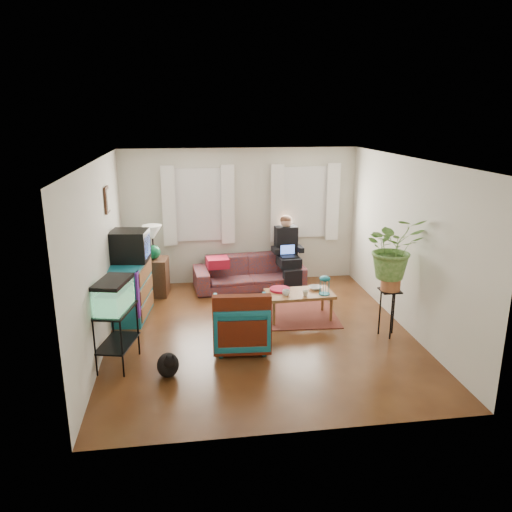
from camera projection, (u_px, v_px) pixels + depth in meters
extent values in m
cube|color=#4F2B14|center=(260.00, 332.00, 7.60)|extent=(4.50, 5.00, 0.01)
cube|color=white|center=(260.00, 160.00, 6.88)|extent=(4.50, 5.00, 0.01)
cube|color=silver|center=(241.00, 216.00, 9.62)|extent=(4.50, 0.01, 2.60)
cube|color=silver|center=(298.00, 317.00, 4.86)|extent=(4.50, 0.01, 2.60)
cube|color=silver|center=(100.00, 256.00, 6.93)|extent=(0.01, 5.00, 2.60)
cube|color=silver|center=(407.00, 245.00, 7.55)|extent=(0.01, 5.00, 2.60)
cube|color=white|center=(199.00, 205.00, 9.42)|extent=(1.08, 0.04, 1.38)
cube|color=white|center=(304.00, 202.00, 9.70)|extent=(1.08, 0.04, 1.38)
cube|color=white|center=(199.00, 206.00, 9.35)|extent=(1.36, 0.06, 1.50)
cube|color=white|center=(305.00, 203.00, 9.63)|extent=(1.36, 0.06, 1.50)
cube|color=#3D2616|center=(108.00, 200.00, 7.57)|extent=(0.04, 0.32, 0.40)
cube|color=brown|center=(274.00, 311.00, 8.41)|extent=(2.09, 1.71, 0.01)
imported|color=brown|center=(249.00, 267.00, 9.45)|extent=(2.13, 0.97, 0.81)
cube|color=#422718|center=(155.00, 277.00, 9.10)|extent=(0.52, 0.52, 0.69)
cube|color=#105C63|center=(130.00, 290.00, 8.07)|extent=(0.65, 1.09, 0.93)
cube|color=black|center=(130.00, 246.00, 7.97)|extent=(0.63, 0.59, 0.50)
cube|color=black|center=(117.00, 337.00, 6.53)|extent=(0.55, 0.77, 0.78)
cube|color=#7FD899|center=(114.00, 295.00, 6.36)|extent=(0.49, 0.70, 0.41)
ellipsoid|color=black|center=(168.00, 363.00, 6.30)|extent=(0.35, 0.47, 0.36)
imported|color=#137072|center=(241.00, 321.00, 7.03)|extent=(0.81, 0.77, 0.79)
cube|color=#9E0A0A|center=(242.00, 319.00, 6.70)|extent=(0.80, 0.23, 0.65)
cube|color=olive|center=(299.00, 305.00, 8.08)|extent=(1.09, 0.62, 0.44)
imported|color=white|center=(286.00, 293.00, 7.87)|extent=(0.12, 0.12, 0.10)
imported|color=beige|center=(305.00, 293.00, 7.85)|extent=(0.10, 0.10, 0.09)
imported|color=white|center=(315.00, 288.00, 8.15)|extent=(0.22, 0.22, 0.05)
cylinder|color=#B21414|center=(280.00, 289.00, 8.10)|extent=(0.34, 0.34, 0.04)
cube|color=black|center=(388.00, 313.00, 7.40)|extent=(0.31, 0.31, 0.73)
imported|color=#599947|center=(393.00, 257.00, 7.16)|extent=(0.84, 0.73, 0.92)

